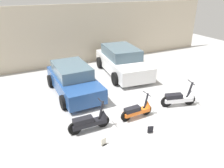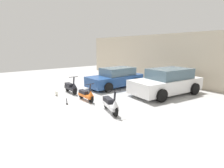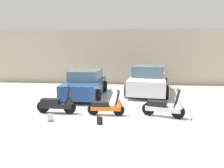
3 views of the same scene
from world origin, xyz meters
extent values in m
plane|color=#B2B2B2|center=(0.00, 0.00, 0.00)|extent=(28.00, 28.00, 0.00)
cube|color=beige|center=(0.00, 7.71, 1.83)|extent=(19.60, 0.12, 3.65)
cylinder|color=black|center=(-1.38, 0.62, 0.23)|extent=(0.47, 0.09, 0.47)
cylinder|color=black|center=(-2.41, 0.63, 0.23)|extent=(0.47, 0.09, 0.47)
cube|color=black|center=(-1.90, 0.62, 0.29)|extent=(1.22, 0.30, 0.16)
cube|color=black|center=(-2.12, 0.63, 0.46)|extent=(0.69, 0.28, 0.18)
cylinder|color=black|center=(-1.43, 0.62, 0.70)|extent=(0.22, 0.08, 0.66)
cylinder|color=black|center=(-1.43, 0.62, 1.03)|extent=(0.04, 0.54, 0.03)
cone|color=black|center=(-1.36, 0.62, 0.52)|extent=(0.32, 0.32, 0.30)
cylinder|color=black|center=(0.46, 0.58, 0.21)|extent=(0.42, 0.08, 0.42)
cylinder|color=black|center=(-0.47, 0.56, 0.21)|extent=(0.42, 0.08, 0.42)
cube|color=orange|center=(-0.01, 0.57, 0.26)|extent=(1.11, 0.29, 0.15)
cube|color=black|center=(-0.20, 0.57, 0.42)|extent=(0.62, 0.26, 0.16)
cylinder|color=black|center=(0.41, 0.58, 0.63)|extent=(0.20, 0.08, 0.60)
cylinder|color=black|center=(0.41, 0.58, 0.93)|extent=(0.04, 0.49, 0.03)
cone|color=orange|center=(0.48, 0.58, 0.47)|extent=(0.29, 0.29, 0.27)
cylinder|color=black|center=(2.54, 0.44, 0.23)|extent=(0.47, 0.21, 0.47)
cylinder|color=black|center=(1.54, 0.72, 0.23)|extent=(0.47, 0.21, 0.47)
cube|color=silver|center=(2.04, 0.58, 0.29)|extent=(1.26, 0.61, 0.16)
cube|color=black|center=(1.83, 0.64, 0.47)|extent=(0.73, 0.45, 0.18)
cylinder|color=black|center=(2.48, 0.45, 0.71)|extent=(0.23, 0.14, 0.67)
cylinder|color=black|center=(2.48, 0.45, 1.04)|extent=(0.18, 0.53, 0.03)
cone|color=silver|center=(2.56, 0.43, 0.53)|extent=(0.39, 0.39, 0.31)
cube|color=navy|center=(-1.47, 3.69, 0.49)|extent=(1.64, 3.90, 0.65)
cube|color=slate|center=(-1.47, 3.93, 1.07)|extent=(1.44, 2.19, 0.51)
cylinder|color=black|center=(-0.62, 2.49, 0.30)|extent=(0.21, 0.59, 0.59)
cylinder|color=black|center=(-2.30, 2.48, 0.30)|extent=(0.21, 0.59, 0.59)
cylinder|color=black|center=(-0.63, 4.91, 0.30)|extent=(0.21, 0.59, 0.59)
cylinder|color=black|center=(-2.32, 4.90, 0.30)|extent=(0.21, 0.59, 0.59)
cube|color=white|center=(1.76, 4.87, 0.55)|extent=(2.30, 4.54, 0.73)
cube|color=slate|center=(1.79, 5.13, 1.19)|extent=(1.86, 2.61, 0.57)
cylinder|color=black|center=(2.54, 3.42, 0.33)|extent=(0.30, 0.69, 0.66)
cylinder|color=black|center=(0.67, 3.64, 0.33)|extent=(0.30, 0.69, 0.66)
cylinder|color=black|center=(2.85, 6.11, 0.33)|extent=(0.30, 0.69, 0.66)
cylinder|color=black|center=(0.97, 6.32, 0.33)|extent=(0.30, 0.69, 0.66)
cube|color=black|center=(-1.77, -0.29, 0.01)|extent=(0.18, 0.15, 0.01)
cube|color=silver|center=(-1.77, -0.29, 0.13)|extent=(0.20, 0.08, 0.26)
cube|color=black|center=(-0.08, -0.43, 0.01)|extent=(0.19, 0.17, 0.01)
cube|color=black|center=(-0.08, -0.43, 0.13)|extent=(0.20, 0.09, 0.26)
camera|label=1|loc=(-3.99, -5.35, 4.62)|focal=35.00mm
camera|label=2|loc=(7.60, -3.69, 2.72)|focal=28.00mm
camera|label=3|loc=(0.99, -7.07, 2.44)|focal=35.00mm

